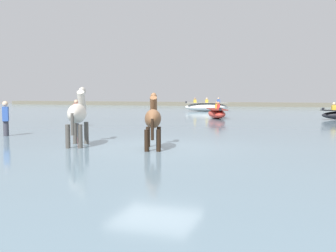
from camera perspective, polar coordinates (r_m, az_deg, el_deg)
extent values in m
plane|color=#666051|center=(11.41, -1.83, -4.75)|extent=(120.00, 120.00, 0.00)
cube|color=slate|center=(20.98, 7.84, -0.03)|extent=(90.00, 90.00, 0.32)
ellipsoid|color=brown|center=(10.90, -2.26, 1.10)|extent=(0.89, 1.43, 0.54)
cylinder|color=black|center=(11.44, -2.99, -2.40)|extent=(0.13, 0.13, 0.92)
cylinder|color=black|center=(11.44, -1.37, -2.40)|extent=(0.13, 0.13, 0.92)
cylinder|color=black|center=(10.51, -3.20, -3.04)|extent=(0.13, 0.13, 0.92)
cylinder|color=black|center=(10.50, -1.43, -3.04)|extent=(0.13, 0.13, 0.92)
cylinder|color=brown|center=(11.59, -2.17, 3.00)|extent=(0.37, 0.54, 0.62)
ellipsoid|color=brown|center=(11.72, -2.16, 4.41)|extent=(0.34, 0.50, 0.23)
cylinder|color=black|center=(10.28, -2.35, -0.51)|extent=(0.09, 0.09, 0.58)
ellipsoid|color=beige|center=(11.90, -13.40, 1.84)|extent=(1.01, 1.57, 0.59)
cylinder|color=#45423C|center=(12.51, -13.67, -1.72)|extent=(0.14, 0.14, 1.01)
cylinder|color=#45423C|center=(12.44, -12.06, -1.72)|extent=(0.14, 0.14, 1.01)
cylinder|color=#45423C|center=(11.50, -14.69, -2.29)|extent=(0.14, 0.14, 1.01)
cylinder|color=#45423C|center=(11.42, -12.95, -2.30)|extent=(0.14, 0.14, 1.01)
cylinder|color=beige|center=(12.65, -12.75, 3.71)|extent=(0.41, 0.59, 0.68)
ellipsoid|color=beige|center=(12.80, -12.66, 5.12)|extent=(0.38, 0.55, 0.25)
cylinder|color=#45423C|center=(11.23, -14.06, 0.26)|extent=(0.10, 0.10, 0.64)
ellipsoid|color=#BC382D|center=(25.53, 7.26, 1.81)|extent=(2.11, 3.57, 0.57)
cube|color=maroon|center=(25.52, 7.27, 2.50)|extent=(2.03, 3.43, 0.04)
cube|color=black|center=(23.89, 7.81, 2.51)|extent=(0.19, 0.17, 0.18)
cube|color=gold|center=(26.48, 7.26, 2.95)|extent=(0.26, 0.30, 0.30)
sphere|color=#A37556|center=(26.47, 7.26, 3.47)|extent=(0.18, 0.18, 0.18)
cube|color=red|center=(25.53, 7.53, 2.88)|extent=(0.26, 0.30, 0.30)
sphere|color=#A37556|center=(25.52, 7.54, 3.42)|extent=(0.18, 0.18, 0.18)
cube|color=black|center=(25.49, 22.11, 2.34)|extent=(0.16, 0.19, 0.18)
cube|color=gold|center=(25.79, 23.49, 2.54)|extent=(0.30, 0.24, 0.30)
sphere|color=beige|center=(25.78, 23.51, 3.07)|extent=(0.18, 0.18, 0.18)
ellipsoid|color=silver|center=(36.20, 5.78, 2.82)|extent=(4.28, 2.90, 0.76)
cube|color=gray|center=(36.19, 5.78, 3.45)|extent=(4.11, 2.78, 0.04)
cube|color=black|center=(35.88, 2.71, 3.57)|extent=(0.17, 0.19, 0.18)
cube|color=#3356A8|center=(36.44, 7.54, 3.71)|extent=(0.31, 0.27, 0.30)
sphere|color=tan|center=(36.44, 7.55, 4.08)|extent=(0.18, 0.18, 0.18)
cube|color=gold|center=(36.15, 5.80, 3.71)|extent=(0.31, 0.27, 0.30)
sphere|color=beige|center=(36.14, 5.80, 4.09)|extent=(0.18, 0.18, 0.18)
cube|color=gold|center=(35.82, 4.04, 3.72)|extent=(0.31, 0.27, 0.30)
sphere|color=#A37556|center=(35.82, 4.04, 4.10)|extent=(0.18, 0.18, 0.18)
cylinder|color=#383842|center=(19.29, -13.46, 0.31)|extent=(0.20, 0.20, 0.88)
cube|color=red|center=(19.25, -13.50, 2.42)|extent=(0.38, 0.33, 0.54)
sphere|color=tan|center=(19.24, -13.52, 3.55)|extent=(0.20, 0.20, 0.20)
cylinder|color=#383842|center=(15.68, -22.98, -0.92)|extent=(0.20, 0.20, 0.88)
cube|color=#3356A8|center=(15.63, -23.07, 1.68)|extent=(0.35, 0.38, 0.54)
sphere|color=beige|center=(15.61, -23.11, 3.07)|extent=(0.20, 0.20, 0.20)
cube|color=#605B4C|center=(51.88, 14.45, 2.95)|extent=(80.00, 2.40, 0.84)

